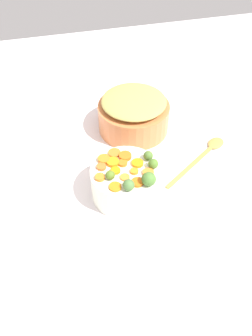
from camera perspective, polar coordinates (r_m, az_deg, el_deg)
name	(u,v)px	position (r m, az deg, el deg)	size (l,w,h in m)	color
tabletop	(123,198)	(1.16, -0.43, -4.76)	(2.40, 2.40, 0.02)	silver
serving_bowl_carrots	(126,182)	(1.12, 0.00, -2.28)	(0.22, 0.22, 0.11)	white
metal_pot	(134,117)	(1.36, 1.22, 8.17)	(0.27, 0.27, 0.11)	#CE7441
stuffing_mound	(134,101)	(1.32, 1.27, 10.66)	(0.24, 0.24, 0.04)	tan
carrot_slice_0	(148,173)	(1.07, 3.58, -0.77)	(0.04, 0.04, 0.01)	orange
carrot_slice_1	(116,170)	(1.08, -1.69, -0.40)	(0.03, 0.03, 0.01)	orange
carrot_slice_2	(114,153)	(1.13, -1.88, 2.45)	(0.04, 0.04, 0.01)	orange
carrot_slice_3	(101,167)	(1.09, -3.98, 0.19)	(0.03, 0.03, 0.01)	orange
carrot_slice_4	(104,159)	(1.11, -3.57, 1.41)	(0.04, 0.04, 0.01)	orange
carrot_slice_5	(113,162)	(1.10, -2.14, 0.94)	(0.04, 0.04, 0.01)	orange
carrot_slice_6	(123,163)	(1.10, -0.53, 0.79)	(0.03, 0.03, 0.01)	orange
carrot_slice_7	(100,177)	(1.06, -4.21, -1.50)	(0.03, 0.03, 0.01)	orange
carrot_slice_8	(134,171)	(1.07, 1.34, -0.54)	(0.02, 0.02, 0.01)	orange
carrot_slice_9	(137,182)	(1.04, 1.83, -2.31)	(0.04, 0.04, 0.01)	orange
carrot_slice_10	(125,177)	(1.06, -0.20, -1.51)	(0.03, 0.03, 0.01)	orange
carrot_slice_11	(125,156)	(1.12, -0.13, 1.92)	(0.04, 0.04, 0.01)	orange
carrot_slice_12	(115,187)	(1.03, -1.75, -3.04)	(0.04, 0.04, 0.01)	orange
carrot_slice_13	(137,163)	(1.10, 1.85, 0.79)	(0.04, 0.04, 0.01)	orange
brussels_sprout_0	(149,179)	(1.03, 3.68, -1.78)	(0.04, 0.04, 0.04)	#4B7831
brussels_sprout_1	(110,175)	(1.05, -2.54, -1.15)	(0.03, 0.03, 0.03)	#587726
brussels_sprout_2	(148,156)	(1.11, 3.59, 1.99)	(0.03, 0.03, 0.03)	#4D6F2D
brussels_sprout_3	(153,164)	(1.08, 4.40, 0.65)	(0.03, 0.03, 0.03)	#4E7528
brussels_sprout_4	(128,185)	(1.02, 0.30, -2.78)	(0.04, 0.04, 0.04)	#4E753A
wooden_spoon	(206,152)	(1.32, 12.79, 2.57)	(0.21, 0.29, 0.01)	#B38F43
casserole_dish	(16,142)	(1.33, -17.26, 4.00)	(0.20, 0.20, 0.09)	white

